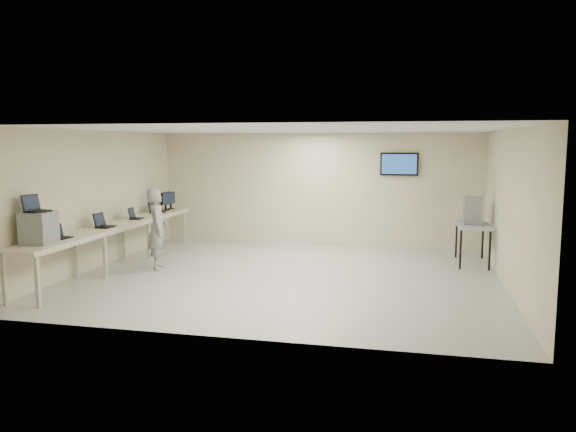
% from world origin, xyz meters
% --- Properties ---
extents(room, '(8.01, 7.01, 2.81)m').
position_xyz_m(room, '(0.03, 0.06, 1.41)').
color(room, beige).
rests_on(room, ground).
extents(workbench, '(0.76, 6.00, 0.90)m').
position_xyz_m(workbench, '(-3.59, 0.00, 0.83)').
color(workbench, beige).
rests_on(workbench, ground).
extents(equipment_box, '(0.49, 0.55, 0.53)m').
position_xyz_m(equipment_box, '(-3.65, -2.28, 1.16)').
color(equipment_box, gray).
rests_on(equipment_box, workbench).
extents(laptop_on_box, '(0.36, 0.41, 0.28)m').
position_xyz_m(laptop_on_box, '(-3.71, -2.28, 1.50)').
color(laptop_on_box, black).
rests_on(laptop_on_box, equipment_box).
extents(laptop_0, '(0.30, 0.34, 0.25)m').
position_xyz_m(laptop_0, '(-3.64, -1.75, 0.96)').
color(laptop_0, black).
rests_on(laptop_0, workbench).
extents(laptop_1, '(0.31, 0.38, 0.29)m').
position_xyz_m(laptop_1, '(-3.61, -0.41, 0.97)').
color(laptop_1, black).
rests_on(laptop_1, workbench).
extents(laptop_2, '(0.30, 0.34, 0.25)m').
position_xyz_m(laptop_2, '(-3.60, 0.85, 0.96)').
color(laptop_2, black).
rests_on(laptop_2, workbench).
extents(laptop_3, '(0.34, 0.38, 0.26)m').
position_xyz_m(laptop_3, '(-3.63, 1.98, 0.97)').
color(laptop_3, black).
rests_on(laptop_3, workbench).
extents(monitor_near, '(0.20, 0.46, 0.45)m').
position_xyz_m(monitor_near, '(-3.60, 2.45, 1.17)').
color(monitor_near, black).
rests_on(monitor_near, workbench).
extents(monitor_far, '(0.19, 0.43, 0.43)m').
position_xyz_m(monitor_far, '(-3.60, 2.75, 1.16)').
color(monitor_far, black).
rests_on(monitor_far, workbench).
extents(soldier, '(0.60, 0.71, 1.65)m').
position_xyz_m(soldier, '(-2.68, 0.07, 0.82)').
color(soldier, slate).
rests_on(soldier, ground).
extents(side_table, '(0.66, 1.42, 0.85)m').
position_xyz_m(side_table, '(3.60, 2.01, 0.78)').
color(side_table, '#9BA1A4').
rests_on(side_table, ground).
extents(storage_bins, '(0.37, 0.41, 0.58)m').
position_xyz_m(storage_bins, '(3.58, 2.01, 1.14)').
color(storage_bins, gray).
rests_on(storage_bins, side_table).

